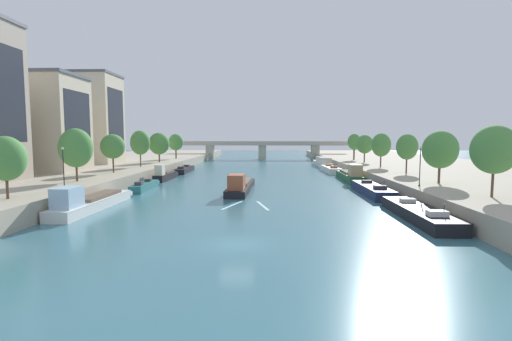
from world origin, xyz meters
TOP-DOWN VIEW (x-y plane):
  - ground_plane at (0.00, 0.00)m, footprint 400.00×400.00m
  - quay_left at (-37.16, 55.00)m, footprint 36.00×170.00m
  - quay_right at (37.16, 55.00)m, footprint 36.00×170.00m
  - barge_midriver at (-1.82, 27.71)m, footprint 3.53×17.38m
  - wake_behind_barge at (-0.13, 16.04)m, footprint 5.60×6.00m
  - moored_boat_left_far at (-17.45, 12.78)m, footprint 3.00×16.01m
  - moored_boat_left_near at (-16.75, 29.00)m, footprint 2.11×10.28m
  - moored_boat_left_midway at (-17.09, 41.57)m, footprint 2.17×10.56m
  - moored_boat_left_upstream at (-17.08, 57.54)m, footprint 2.85×13.55m
  - moored_boat_right_midway at (17.21, 9.45)m, footprint 3.07×14.92m
  - moored_boat_right_gap_after at (16.98, 25.41)m, footprint 2.86×14.30m
  - moored_boat_right_end at (17.54, 42.03)m, footprint 2.92×14.69m
  - moored_boat_right_far at (16.58, 58.32)m, footprint 3.10×13.04m
  - moored_boat_right_upstream at (17.31, 75.95)m, footprint 3.67×16.65m
  - tree_left_second at (-22.73, 7.18)m, footprint 3.69×3.69m
  - tree_left_third at (-23.38, 21.44)m, footprint 4.33×4.33m
  - tree_left_far at (-23.59, 33.72)m, footprint 3.97×3.97m
  - tree_left_past_mid at (-23.43, 46.56)m, footprint 3.87×3.87m
  - tree_left_end_of_row at (-23.51, 59.66)m, footprint 4.75×4.75m
  - tree_left_nearest at (-23.12, 73.99)m, footprint 3.99×3.99m
  - tree_right_third at (24.50, 9.85)m, footprint 4.33×4.33m
  - tree_right_by_lamp at (24.28, 20.95)m, footprint 4.38×4.38m
  - tree_right_far at (25.03, 34.45)m, footprint 3.45×3.45m
  - tree_right_past_mid at (24.41, 46.56)m, footprint 3.71×3.71m
  - tree_right_midway at (24.71, 60.38)m, footprint 3.86×3.86m
  - tree_right_distant at (24.59, 70.58)m, footprint 3.39×3.39m
  - lamppost_left_bank at (-20.99, 14.02)m, footprint 0.28×0.28m
  - lamppost_right_bank at (20.66, 18.03)m, footprint 0.28×0.28m
  - building_left_tall at (-38.22, 35.77)m, footprint 16.26×10.98m
  - building_left_middle at (-38.22, 56.23)m, footprint 12.53×10.65m
  - bridge_far at (0.00, 108.69)m, footprint 62.32×4.40m

SIDE VIEW (x-z plane):
  - ground_plane at x=0.00m, z-range 0.00..0.00m
  - wake_behind_barge at x=-0.13m, z-range 0.00..0.03m
  - moored_boat_left_near at x=-16.75m, z-range -0.51..1.65m
  - moored_boat_left_upstream at x=-17.08m, z-range -0.52..1.70m
  - moored_boat_right_midway at x=17.21m, z-range -0.52..1.76m
  - moored_boat_right_far at x=16.58m, z-range -0.52..1.86m
  - moored_boat_right_gap_after at x=16.98m, z-range -0.52..1.88m
  - barge_midriver at x=-1.82m, z-range -0.63..2.37m
  - moored_boat_left_far at x=-17.45m, z-range -0.65..2.51m
  - moored_boat_left_midway at x=-17.09m, z-range -0.61..2.51m
  - moored_boat_right_end at x=17.54m, z-range -0.67..2.66m
  - moored_boat_right_upstream at x=17.31m, z-range -0.20..2.34m
  - quay_left at x=-37.16m, z-range 0.00..2.16m
  - quay_right at x=37.16m, z-range 0.00..2.16m
  - bridge_far at x=0.00m, z-range 0.92..7.46m
  - lamppost_left_bank at x=-20.99m, z-range 2.39..7.18m
  - lamppost_right_bank at x=20.66m, z-range 2.39..7.22m
  - tree_left_second at x=-22.73m, z-range 3.03..9.07m
  - tree_right_midway at x=24.71m, z-range 3.20..9.64m
  - tree_right_far at x=25.03m, z-range 3.26..9.72m
  - tree_right_by_lamp at x=24.28m, z-range 3.12..9.88m
  - tree_left_far at x=-23.59m, z-range 3.32..9.72m
  - tree_left_end_of_row at x=-23.51m, z-range 3.05..9.99m
  - tree_right_past_mid at x=24.41m, z-range 3.19..9.89m
  - tree_left_third at x=-23.38m, z-range 3.10..10.20m
  - tree_left_nearest at x=-23.12m, z-range 3.27..10.04m
  - tree_right_distant at x=24.59m, z-range 3.44..10.23m
  - tree_right_third at x=24.50m, z-range 3.32..10.43m
  - tree_left_past_mid at x=-23.43m, z-range 3.35..10.59m
  - building_left_tall at x=-38.22m, z-range 2.18..18.80m
  - building_left_middle at x=-38.22m, z-range 2.18..22.30m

